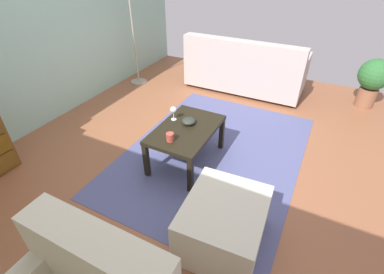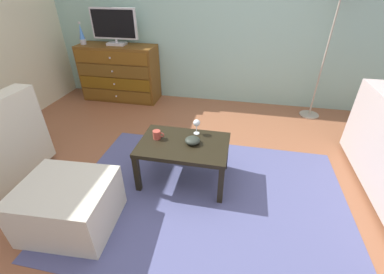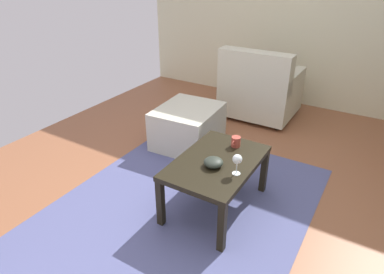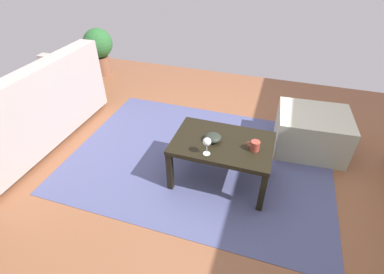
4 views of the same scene
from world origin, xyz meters
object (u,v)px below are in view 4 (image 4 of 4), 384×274
Objects in this scene: potted_plant at (99,47)px; coffee_table at (222,147)px; mug at (255,146)px; couch_large at (25,114)px; ottoman at (311,132)px; wine_glass at (207,142)px; bowl_decorative at (213,138)px.

coffee_table is at bearing 143.11° from potted_plant.
mug is 2.39m from couch_large.
mug is at bearing -179.67° from couch_large.
wine_glass is at bearing 47.35° from ottoman.
couch_large reaches higher than ottoman.
potted_plant is (3.17, -1.04, 0.22)m from ottoman.
couch_large reaches higher than coffee_table.
potted_plant is (0.26, -1.83, 0.10)m from couch_large.
ottoman is at bearing -132.65° from wine_glass.
potted_plant reaches higher than ottoman.
ottoman is at bearing 161.83° from potted_plant.
coffee_table is at bearing -178.81° from couch_large.
mug reaches higher than bowl_decorative.
mug is 0.16× the size of potted_plant.
mug is (-0.27, 0.03, 0.10)m from coffee_table.
ottoman is (-0.87, -0.95, -0.34)m from wine_glass.
wine_glass is 2.04m from couch_large.
mug is 0.16× the size of ottoman.
coffee_table is 1.23× the size of ottoman.
bowl_decorative is at bearing 9.18° from coffee_table.
coffee_table is at bearing -170.82° from bowl_decorative.
couch_large reaches higher than mug.
mug is 3.22m from potted_plant.
bowl_decorative is at bearing 41.16° from ottoman.
potted_plant reaches higher than bowl_decorative.
potted_plant reaches higher than coffee_table.
coffee_table is 1.10m from ottoman.
couch_large is at bearing 0.85° from bowl_decorative.
coffee_table is 0.46× the size of couch_large.
mug is at bearing -154.62° from wine_glass.
wine_glass is 0.22× the size of ottoman.
coffee_table is at bearing 43.58° from ottoman.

